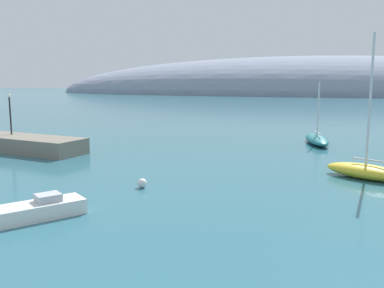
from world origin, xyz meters
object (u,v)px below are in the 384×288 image
object	(u,v)px
sailboat_yellow_near_shore	(366,170)
mooring_buoy_white	(142,183)
motorboat_white_alongside_breakwater	(34,210)
harbor_lamp_post	(10,110)
sailboat_teal_mid_mooring	(317,139)

from	to	relation	value
sailboat_yellow_near_shore	mooring_buoy_white	size ratio (longest dim) A/B	16.55
motorboat_white_alongside_breakwater	harbor_lamp_post	xyz separation A→B (m)	(-16.40, 18.29, 3.67)
sailboat_teal_mid_mooring	mooring_buoy_white	xyz separation A→B (m)	(-11.39, -23.37, -0.20)
motorboat_white_alongside_breakwater	harbor_lamp_post	distance (m)	24.83
sailboat_teal_mid_mooring	harbor_lamp_post	bearing A→B (deg)	101.65
motorboat_white_alongside_breakwater	mooring_buoy_white	xyz separation A→B (m)	(2.96, 7.40, -0.13)
mooring_buoy_white	sailboat_yellow_near_shore	bearing A→B (deg)	25.52
sailboat_yellow_near_shore	harbor_lamp_post	size ratio (longest dim) A/B	2.50
harbor_lamp_post	sailboat_teal_mid_mooring	bearing A→B (deg)	22.10
sailboat_teal_mid_mooring	mooring_buoy_white	bearing A→B (deg)	143.57
sailboat_teal_mid_mooring	harbor_lamp_post	world-z (taller)	sailboat_teal_mid_mooring
sailboat_yellow_near_shore	harbor_lamp_post	world-z (taller)	sailboat_yellow_near_shore
sailboat_teal_mid_mooring	mooring_buoy_white	size ratio (longest dim) A/B	12.88
mooring_buoy_white	harbor_lamp_post	xyz separation A→B (m)	(-19.35, 10.89, 3.80)
sailboat_teal_mid_mooring	motorboat_white_alongside_breakwater	size ratio (longest dim) A/B	1.58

